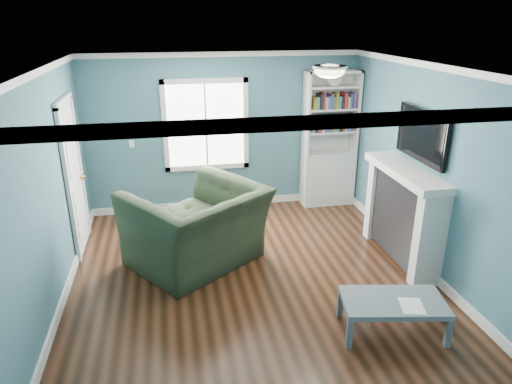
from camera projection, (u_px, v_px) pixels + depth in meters
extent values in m
plane|color=black|center=(253.00, 281.00, 5.73)|extent=(5.00, 5.00, 0.00)
plane|color=#416C7D|center=(224.00, 133.00, 7.55)|extent=(4.50, 0.00, 4.50)
plane|color=#416C7D|center=(323.00, 313.00, 2.98)|extent=(4.50, 0.00, 4.50)
plane|color=#416C7D|center=(45.00, 198.00, 4.86)|extent=(0.00, 5.00, 5.00)
plane|color=#416C7D|center=(430.00, 172.00, 5.67)|extent=(0.00, 5.00, 5.00)
plane|color=white|center=(252.00, 68.00, 4.80)|extent=(5.00, 5.00, 0.00)
cube|color=white|center=(226.00, 203.00, 7.99)|extent=(4.50, 0.03, 0.12)
cube|color=white|center=(64.00, 297.00, 5.31)|extent=(0.03, 5.00, 0.12)
cube|color=white|center=(416.00, 260.00, 6.11)|extent=(0.03, 5.00, 0.12)
cube|color=white|center=(222.00, 54.00, 7.08)|extent=(4.50, 0.04, 0.08)
cube|color=white|center=(334.00, 122.00, 2.54)|extent=(4.50, 0.04, 0.08)
cube|color=white|center=(26.00, 77.00, 4.41)|extent=(0.04, 5.00, 0.08)
cube|color=white|center=(443.00, 68.00, 5.21)|extent=(0.04, 5.00, 0.08)
cube|color=white|center=(206.00, 125.00, 7.44)|extent=(1.24, 0.01, 1.34)
cube|color=white|center=(165.00, 127.00, 7.31)|extent=(0.08, 0.06, 1.50)
cube|color=white|center=(246.00, 124.00, 7.55)|extent=(0.08, 0.06, 1.50)
cube|color=white|center=(208.00, 167.00, 7.68)|extent=(1.40, 0.06, 0.08)
cube|color=white|center=(204.00, 81.00, 7.17)|extent=(1.40, 0.06, 0.08)
cube|color=white|center=(206.00, 125.00, 7.43)|extent=(1.24, 0.03, 0.03)
cube|color=white|center=(206.00, 125.00, 7.43)|extent=(0.03, 0.03, 1.34)
cube|color=silver|center=(327.00, 179.00, 7.99)|extent=(0.90, 0.35, 0.90)
cube|color=silver|center=(306.00, 115.00, 7.50)|extent=(0.04, 0.35, 1.40)
cube|color=silver|center=(355.00, 113.00, 7.66)|extent=(0.04, 0.35, 1.40)
cube|color=silver|center=(328.00, 112.00, 7.73)|extent=(0.90, 0.02, 1.40)
cube|color=silver|center=(334.00, 72.00, 7.33)|extent=(0.90, 0.35, 0.04)
cube|color=silver|center=(329.00, 153.00, 7.82)|extent=(0.84, 0.33, 0.03)
cube|color=silver|center=(330.00, 131.00, 7.69)|extent=(0.84, 0.33, 0.03)
cube|color=silver|center=(331.00, 109.00, 7.55)|extent=(0.84, 0.33, 0.03)
cube|color=silver|center=(333.00, 87.00, 7.42)|extent=(0.84, 0.33, 0.03)
cube|color=teal|center=(331.00, 124.00, 7.62)|extent=(0.70, 0.25, 0.22)
cube|color=black|center=(332.00, 101.00, 7.49)|extent=(0.70, 0.25, 0.22)
cylinder|color=beige|center=(334.00, 78.00, 7.32)|extent=(0.26, 0.06, 0.26)
cube|color=black|center=(403.00, 218.00, 6.08)|extent=(0.30, 1.20, 1.10)
cube|color=black|center=(400.00, 231.00, 6.15)|extent=(0.22, 0.65, 0.70)
cube|color=silver|center=(429.00, 241.00, 5.46)|extent=(0.36, 0.16, 1.20)
cube|color=silver|center=(380.00, 199.00, 6.69)|extent=(0.36, 0.16, 1.20)
cube|color=silver|center=(406.00, 172.00, 5.84)|extent=(0.44, 1.58, 0.10)
cube|color=black|center=(422.00, 135.00, 5.69)|extent=(0.06, 1.10, 0.65)
cube|color=silver|center=(74.00, 179.00, 6.25)|extent=(0.04, 0.80, 2.05)
cube|color=white|center=(69.00, 191.00, 5.84)|extent=(0.05, 0.08, 2.13)
cube|color=white|center=(80.00, 169.00, 6.66)|extent=(0.05, 0.08, 2.13)
cube|color=white|center=(63.00, 101.00, 5.86)|extent=(0.05, 0.98, 0.08)
sphere|color=#BF8C3F|center=(83.00, 177.00, 6.56)|extent=(0.07, 0.07, 0.07)
ellipsoid|color=white|center=(330.00, 71.00, 5.07)|extent=(0.34, 0.34, 0.15)
cylinder|color=white|center=(330.00, 67.00, 5.06)|extent=(0.38, 0.38, 0.03)
cube|color=white|center=(132.00, 144.00, 7.31)|extent=(0.08, 0.01, 0.12)
imported|color=#232E1C|center=(196.00, 214.00, 5.93)|extent=(1.91, 1.78, 1.40)
cube|color=#4F585F|center=(349.00, 334.00, 4.53)|extent=(0.07, 0.07, 0.32)
cube|color=#4F585F|center=(448.00, 333.00, 4.54)|extent=(0.07, 0.07, 0.32)
cube|color=#4F585F|center=(340.00, 303.00, 5.01)|extent=(0.07, 0.07, 0.32)
cube|color=#4F585F|center=(430.00, 303.00, 5.02)|extent=(0.07, 0.07, 0.32)
cube|color=#525D69|center=(394.00, 302.00, 4.70)|extent=(1.13, 0.75, 0.06)
cube|color=white|center=(412.00, 306.00, 4.59)|extent=(0.29, 0.33, 0.00)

